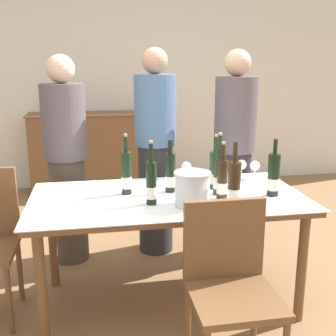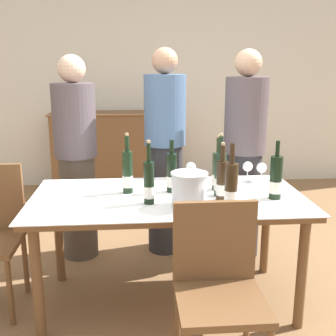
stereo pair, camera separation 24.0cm
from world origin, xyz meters
name	(u,v)px [view 1 (the left image)]	position (x,y,z in m)	size (l,w,h in m)	color
ground_plane	(168,300)	(0.00, 0.00, 0.00)	(12.00, 12.00, 0.00)	olive
back_wall	(127,74)	(0.00, 2.91, 1.40)	(8.00, 0.10, 2.80)	silver
sideboard_cabinet	(93,152)	(-0.46, 2.62, 0.48)	(1.50, 0.46, 0.96)	brown
dining_table	(168,207)	(0.00, 0.00, 0.66)	(1.70, 0.88, 0.73)	brown
ice_bucket	(192,188)	(0.11, -0.20, 0.84)	(0.21, 0.21, 0.20)	silver
wine_bottle_0	(234,186)	(0.33, -0.27, 0.86)	(0.08, 0.08, 0.38)	#332314
wine_bottle_1	(126,174)	(-0.25, 0.09, 0.87)	(0.07, 0.07, 0.39)	black
wine_bottle_2	(151,184)	(-0.12, -0.13, 0.86)	(0.06, 0.06, 0.38)	black
wine_bottle_3	(215,171)	(0.34, 0.11, 0.85)	(0.08, 0.08, 0.36)	#28381E
wine_bottle_4	(274,176)	(0.65, -0.10, 0.86)	(0.08, 0.08, 0.36)	black
wine_bottle_5	(222,179)	(0.32, -0.11, 0.85)	(0.07, 0.07, 0.35)	#332314
wine_bottle_6	(170,173)	(0.03, 0.09, 0.85)	(0.07, 0.07, 0.34)	black
wine_bottle_7	(219,174)	(0.32, -0.02, 0.86)	(0.07, 0.07, 0.39)	#1E3323
wine_glass_0	(255,167)	(0.68, 0.28, 0.83)	(0.07, 0.07, 0.14)	white
wine_glass_1	(186,168)	(0.18, 0.30, 0.83)	(0.07, 0.07, 0.14)	white
wine_glass_2	(242,166)	(0.58, 0.28, 0.84)	(0.07, 0.07, 0.14)	white
chair_near_front	(230,278)	(0.19, -0.67, 0.51)	(0.42, 0.42, 0.88)	brown
person_host	(66,162)	(-0.66, 0.76, 0.80)	(0.33, 0.33, 1.60)	#51473D
person_guest_left	(155,154)	(0.04, 0.81, 0.83)	(0.33, 0.33, 1.66)	#2D2D33
person_guest_right	(234,155)	(0.66, 0.67, 0.83)	(0.33, 0.33, 1.65)	#2D2D33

